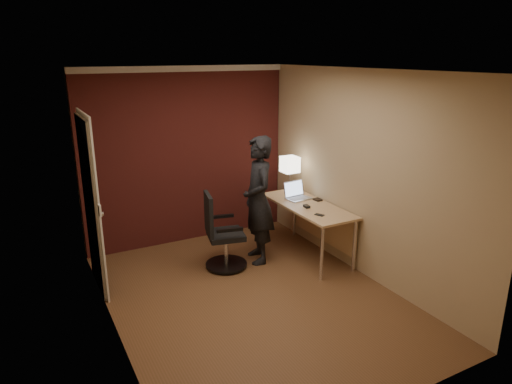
{
  "coord_description": "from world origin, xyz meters",
  "views": [
    {
      "loc": [
        -2.15,
        -4.1,
        2.66
      ],
      "look_at": [
        0.35,
        0.55,
        1.05
      ],
      "focal_mm": 32.0,
      "sensor_mm": 36.0,
      "label": 1
    }
  ],
  "objects_px": {
    "laptop": "(296,194)",
    "wallet": "(318,200)",
    "desk": "(312,213)",
    "person": "(258,200)",
    "desk_lamp": "(290,165)",
    "phone": "(319,215)",
    "mouse": "(307,206)",
    "office_chair": "(221,236)"
  },
  "relations": [
    {
      "from": "mouse",
      "to": "person",
      "type": "relative_size",
      "value": 0.06
    },
    {
      "from": "phone",
      "to": "wallet",
      "type": "bearing_deg",
      "value": 31.66
    },
    {
      "from": "desk_lamp",
      "to": "laptop",
      "type": "xyz_separation_m",
      "value": [
        -0.04,
        -0.24,
        -0.35
      ]
    },
    {
      "from": "desk",
      "to": "mouse",
      "type": "distance_m",
      "value": 0.23
    },
    {
      "from": "desk_lamp",
      "to": "office_chair",
      "type": "height_order",
      "value": "desk_lamp"
    },
    {
      "from": "desk_lamp",
      "to": "laptop",
      "type": "height_order",
      "value": "desk_lamp"
    },
    {
      "from": "mouse",
      "to": "wallet",
      "type": "height_order",
      "value": "mouse"
    },
    {
      "from": "laptop",
      "to": "wallet",
      "type": "bearing_deg",
      "value": -48.89
    },
    {
      "from": "laptop",
      "to": "phone",
      "type": "relative_size",
      "value": 3.11
    },
    {
      "from": "laptop",
      "to": "wallet",
      "type": "height_order",
      "value": "laptop"
    },
    {
      "from": "wallet",
      "to": "mouse",
      "type": "bearing_deg",
      "value": -149.55
    },
    {
      "from": "wallet",
      "to": "office_chair",
      "type": "distance_m",
      "value": 1.44
    },
    {
      "from": "phone",
      "to": "person",
      "type": "xyz_separation_m",
      "value": [
        -0.54,
        0.6,
        0.1
      ]
    },
    {
      "from": "mouse",
      "to": "wallet",
      "type": "distance_m",
      "value": 0.35
    },
    {
      "from": "desk",
      "to": "wallet",
      "type": "distance_m",
      "value": 0.22
    },
    {
      "from": "laptop",
      "to": "wallet",
      "type": "xyz_separation_m",
      "value": [
        0.2,
        -0.23,
        -0.05
      ]
    },
    {
      "from": "mouse",
      "to": "phone",
      "type": "relative_size",
      "value": 0.87
    },
    {
      "from": "laptop",
      "to": "person",
      "type": "xyz_separation_m",
      "value": [
        -0.67,
        -0.13,
        0.04
      ]
    },
    {
      "from": "desk",
      "to": "wallet",
      "type": "height_order",
      "value": "wallet"
    },
    {
      "from": "desk",
      "to": "person",
      "type": "relative_size",
      "value": 0.9
    },
    {
      "from": "office_chair",
      "to": "desk",
      "type": "bearing_deg",
      "value": -8.82
    },
    {
      "from": "desk_lamp",
      "to": "phone",
      "type": "height_order",
      "value": "desk_lamp"
    },
    {
      "from": "laptop",
      "to": "mouse",
      "type": "bearing_deg",
      "value": -104.29
    },
    {
      "from": "desk",
      "to": "office_chair",
      "type": "relative_size",
      "value": 1.53
    },
    {
      "from": "phone",
      "to": "wallet",
      "type": "relative_size",
      "value": 1.05
    },
    {
      "from": "desk_lamp",
      "to": "mouse",
      "type": "height_order",
      "value": "desk_lamp"
    },
    {
      "from": "desk",
      "to": "person",
      "type": "bearing_deg",
      "value": 165.94
    },
    {
      "from": "desk_lamp",
      "to": "wallet",
      "type": "relative_size",
      "value": 4.86
    },
    {
      "from": "laptop",
      "to": "phone",
      "type": "height_order",
      "value": "laptop"
    },
    {
      "from": "laptop",
      "to": "desk",
      "type": "bearing_deg",
      "value": -80.92
    },
    {
      "from": "desk",
      "to": "person",
      "type": "distance_m",
      "value": 0.78
    },
    {
      "from": "person",
      "to": "laptop",
      "type": "bearing_deg",
      "value": 113.53
    },
    {
      "from": "desk_lamp",
      "to": "mouse",
      "type": "distance_m",
      "value": 0.78
    },
    {
      "from": "mouse",
      "to": "office_chair",
      "type": "relative_size",
      "value": 0.1
    },
    {
      "from": "desk_lamp",
      "to": "wallet",
      "type": "height_order",
      "value": "desk_lamp"
    },
    {
      "from": "phone",
      "to": "wallet",
      "type": "distance_m",
      "value": 0.6
    },
    {
      "from": "mouse",
      "to": "office_chair",
      "type": "distance_m",
      "value": 1.18
    },
    {
      "from": "laptop",
      "to": "wallet",
      "type": "relative_size",
      "value": 3.25
    },
    {
      "from": "laptop",
      "to": "office_chair",
      "type": "bearing_deg",
      "value": -174.45
    },
    {
      "from": "mouse",
      "to": "office_chair",
      "type": "xyz_separation_m",
      "value": [
        -1.1,
        0.29,
        -0.31
      ]
    },
    {
      "from": "wallet",
      "to": "laptop",
      "type": "bearing_deg",
      "value": 131.11
    },
    {
      "from": "wallet",
      "to": "office_chair",
      "type": "height_order",
      "value": "office_chair"
    }
  ]
}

